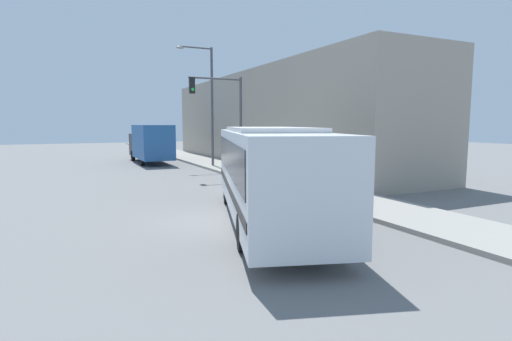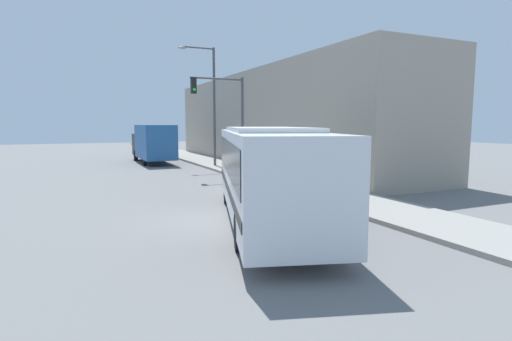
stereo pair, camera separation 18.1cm
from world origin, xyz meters
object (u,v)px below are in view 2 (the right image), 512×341
(delivery_truck, at_px, (153,142))
(traffic_light_pole, at_px, (226,108))
(parking_meter, at_px, (245,159))
(city_bus, at_px, (267,168))
(fire_hydrant, at_px, (279,178))
(street_lamp, at_px, (210,97))

(delivery_truck, bearing_deg, traffic_light_pole, -77.93)
(parking_meter, bearing_deg, delivery_truck, 105.69)
(city_bus, relative_size, delivery_truck, 1.36)
(fire_hydrant, bearing_deg, traffic_light_pole, 100.32)
(delivery_truck, bearing_deg, city_bus, -91.16)
(street_lamp, bearing_deg, delivery_truck, 120.70)
(traffic_light_pole, xyz_separation_m, parking_meter, (0.92, -0.70, -3.00))
(city_bus, relative_size, parking_meter, 7.56)
(fire_hydrant, relative_size, street_lamp, 0.09)
(city_bus, xyz_separation_m, fire_hydrant, (3.65, 5.94, -1.25))
(city_bus, xyz_separation_m, traffic_light_pole, (2.74, 10.98, 2.32))
(city_bus, relative_size, street_lamp, 1.25)
(delivery_truck, distance_m, street_lamp, 7.05)
(traffic_light_pole, distance_m, street_lamp, 5.59)
(delivery_truck, distance_m, fire_hydrant, 16.15)
(fire_hydrant, xyz_separation_m, traffic_light_pole, (-0.92, 5.04, 3.57))
(fire_hydrant, height_order, parking_meter, parking_meter)
(city_bus, xyz_separation_m, street_lamp, (3.59, 16.41, 3.32))
(city_bus, bearing_deg, street_lamp, 95.48)
(delivery_truck, relative_size, parking_meter, 5.58)
(traffic_light_pole, height_order, parking_meter, traffic_light_pole)
(city_bus, bearing_deg, traffic_light_pole, 93.83)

